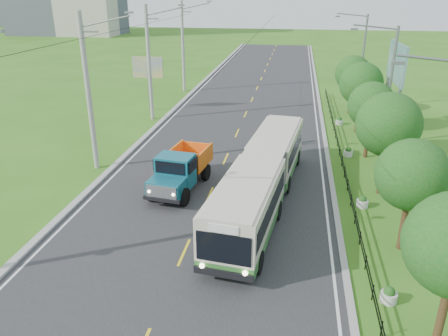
% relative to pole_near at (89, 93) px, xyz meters
% --- Properties ---
extents(ground, '(240.00, 240.00, 0.00)m').
position_rel_pole_near_xyz_m(ground, '(8.26, -9.00, -5.09)').
color(ground, '#336718').
rests_on(ground, ground).
extents(road, '(14.00, 120.00, 0.02)m').
position_rel_pole_near_xyz_m(road, '(8.26, 11.00, -5.08)').
color(road, '#28282B').
rests_on(road, ground).
extents(curb_left, '(0.40, 120.00, 0.15)m').
position_rel_pole_near_xyz_m(curb_left, '(1.06, 11.00, -5.02)').
color(curb_left, '#9E9E99').
rests_on(curb_left, ground).
extents(curb_right, '(0.30, 120.00, 0.10)m').
position_rel_pole_near_xyz_m(curb_right, '(15.41, 11.00, -5.04)').
color(curb_right, '#9E9E99').
rests_on(curb_right, ground).
extents(edge_line_left, '(0.12, 120.00, 0.00)m').
position_rel_pole_near_xyz_m(edge_line_left, '(1.61, 11.00, -5.07)').
color(edge_line_left, silver).
rests_on(edge_line_left, road).
extents(edge_line_right, '(0.12, 120.00, 0.00)m').
position_rel_pole_near_xyz_m(edge_line_right, '(14.91, 11.00, -5.07)').
color(edge_line_right, silver).
rests_on(edge_line_right, road).
extents(centre_dash, '(0.12, 2.20, 0.00)m').
position_rel_pole_near_xyz_m(centre_dash, '(8.26, -9.00, -5.07)').
color(centre_dash, yellow).
rests_on(centre_dash, road).
extents(railing_right, '(0.04, 40.00, 0.60)m').
position_rel_pole_near_xyz_m(railing_right, '(16.26, 5.00, -4.79)').
color(railing_right, black).
rests_on(railing_right, ground).
extents(pole_near, '(3.51, 0.32, 10.00)m').
position_rel_pole_near_xyz_m(pole_near, '(0.00, 0.00, 0.00)').
color(pole_near, gray).
rests_on(pole_near, ground).
extents(pole_mid, '(3.51, 0.32, 10.00)m').
position_rel_pole_near_xyz_m(pole_mid, '(0.00, 12.00, 0.00)').
color(pole_mid, gray).
rests_on(pole_mid, ground).
extents(pole_far, '(3.51, 0.32, 10.00)m').
position_rel_pole_near_xyz_m(pole_far, '(0.00, 24.00, 0.00)').
color(pole_far, gray).
rests_on(pole_far, ground).
extents(tree_second, '(3.18, 3.26, 5.30)m').
position_rel_pole_near_xyz_m(tree_second, '(18.12, -6.86, -1.57)').
color(tree_second, '#382314').
rests_on(tree_second, ground).
extents(tree_third, '(3.60, 3.62, 6.00)m').
position_rel_pole_near_xyz_m(tree_third, '(18.12, -0.86, -1.11)').
color(tree_third, '#382314').
rests_on(tree_third, ground).
extents(tree_fourth, '(3.24, 3.31, 5.40)m').
position_rel_pole_near_xyz_m(tree_fourth, '(18.12, 5.14, -1.51)').
color(tree_fourth, '#382314').
rests_on(tree_fourth, ground).
extents(tree_fifth, '(3.48, 3.52, 5.80)m').
position_rel_pole_near_xyz_m(tree_fifth, '(18.12, 11.14, -1.24)').
color(tree_fifth, '#382314').
rests_on(tree_fifth, ground).
extents(tree_back, '(3.30, 3.36, 5.50)m').
position_rel_pole_near_xyz_m(tree_back, '(18.12, 17.14, -1.44)').
color(tree_back, '#382314').
rests_on(tree_back, ground).
extents(streetlight_mid, '(3.02, 0.20, 9.07)m').
position_rel_pole_near_xyz_m(streetlight_mid, '(18.90, 5.00, -0.19)').
color(streetlight_mid, slate).
rests_on(streetlight_mid, ground).
extents(streetlight_far, '(3.02, 0.20, 9.07)m').
position_rel_pole_near_xyz_m(streetlight_far, '(18.90, 19.00, -0.19)').
color(streetlight_far, slate).
rests_on(streetlight_far, ground).
extents(planter_front, '(0.64, 0.64, 0.67)m').
position_rel_pole_near_xyz_m(planter_front, '(16.86, -11.00, -4.81)').
color(planter_front, silver).
rests_on(planter_front, ground).
extents(planter_near, '(0.64, 0.64, 0.67)m').
position_rel_pole_near_xyz_m(planter_near, '(16.86, -3.00, -4.81)').
color(planter_near, silver).
rests_on(planter_near, ground).
extents(planter_mid, '(0.64, 0.64, 0.67)m').
position_rel_pole_near_xyz_m(planter_mid, '(16.86, 5.00, -4.81)').
color(planter_mid, silver).
rests_on(planter_mid, ground).
extents(planter_far, '(0.64, 0.64, 0.67)m').
position_rel_pole_near_xyz_m(planter_far, '(16.86, 13.00, -4.81)').
color(planter_far, silver).
rests_on(planter_far, ground).
extents(billboard_left, '(3.00, 0.20, 5.20)m').
position_rel_pole_near_xyz_m(billboard_left, '(-1.24, 15.00, -1.23)').
color(billboard_left, slate).
rests_on(billboard_left, ground).
extents(billboard_right, '(0.24, 6.00, 7.30)m').
position_rel_pole_near_xyz_m(billboard_right, '(20.56, 11.00, 0.25)').
color(billboard_right, slate).
rests_on(billboard_right, ground).
extents(bus, '(4.25, 15.54, 2.96)m').
position_rel_pole_near_xyz_m(bus, '(11.36, -3.61, -3.31)').
color(bus, '#306C2B').
rests_on(bus, ground).
extents(dump_truck, '(2.86, 5.94, 2.40)m').
position_rel_pole_near_xyz_m(dump_truck, '(6.42, -2.31, -3.73)').
color(dump_truck, '#125B6F').
rests_on(dump_truck, ground).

